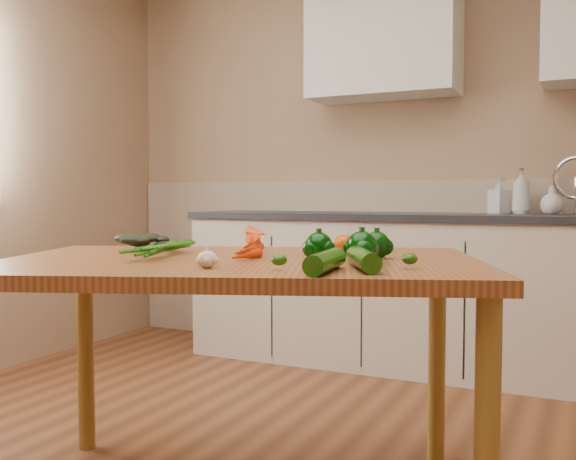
# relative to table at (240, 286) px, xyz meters

# --- Properties ---
(room) EXTENTS (4.04, 5.04, 2.64)m
(room) POSITION_rel_table_xyz_m (-0.06, -0.12, 0.54)
(room) COLOR brown
(room) RESTS_ON ground
(counter_run) EXTENTS (2.84, 0.64, 1.14)m
(counter_run) POSITION_rel_table_xyz_m (0.15, 1.90, -0.25)
(counter_run) COLOR beige
(counter_run) RESTS_ON ground
(upper_cabinets) EXTENTS (2.15, 0.35, 0.70)m
(upper_cabinets) POSITION_rel_table_xyz_m (0.45, 2.03, 1.24)
(upper_cabinets) COLOR silver
(upper_cabinets) RESTS_ON room
(table) EXTENTS (1.74, 1.43, 0.80)m
(table) POSITION_rel_table_xyz_m (0.00, 0.00, 0.00)
(table) COLOR #99552C
(table) RESTS_ON ground
(soap_bottle_a) EXTENTS (0.11, 0.11, 0.26)m
(soap_bottle_a) POSITION_rel_table_xyz_m (0.64, 2.03, 0.32)
(soap_bottle_a) COLOR silver
(soap_bottle_a) RESTS_ON counter_run
(soap_bottle_b) EXTENTS (0.13, 0.13, 0.20)m
(soap_bottle_b) POSITION_rel_table_xyz_m (0.52, 2.04, 0.29)
(soap_bottle_b) COLOR silver
(soap_bottle_b) RESTS_ON counter_run
(soap_bottle_c) EXTENTS (0.14, 0.14, 0.16)m
(soap_bottle_c) POSITION_rel_table_xyz_m (0.80, 2.00, 0.27)
(soap_bottle_c) COLOR silver
(soap_bottle_c) RESTS_ON counter_run
(carrot_bunch) EXTENTS (0.34, 0.30, 0.07)m
(carrot_bunch) POSITION_rel_table_xyz_m (-0.08, 0.03, 0.13)
(carrot_bunch) COLOR #DE3905
(carrot_bunch) RESTS_ON table
(leafy_greens) EXTENTS (0.21, 0.19, 0.11)m
(leafy_greens) POSITION_rel_table_xyz_m (-0.47, 0.12, 0.14)
(leafy_greens) COLOR black
(leafy_greens) RESTS_ON table
(garlic_bulb) EXTENTS (0.06, 0.06, 0.05)m
(garlic_bulb) POSITION_rel_table_xyz_m (0.05, -0.27, 0.11)
(garlic_bulb) COLOR beige
(garlic_bulb) RESTS_ON table
(pepper_a) EXTENTS (0.09, 0.09, 0.09)m
(pepper_a) POSITION_rel_table_xyz_m (0.26, 0.03, 0.13)
(pepper_a) COLOR black
(pepper_a) RESTS_ON table
(pepper_b) EXTENTS (0.09, 0.09, 0.09)m
(pepper_b) POSITION_rel_table_xyz_m (0.39, 0.18, 0.13)
(pepper_b) COLOR black
(pepper_b) RESTS_ON table
(pepper_c) EXTENTS (0.09, 0.09, 0.09)m
(pepper_c) POSITION_rel_table_xyz_m (0.39, 0.04, 0.14)
(pepper_c) COLOR black
(pepper_c) RESTS_ON table
(tomato_a) EXTENTS (0.07, 0.07, 0.07)m
(tomato_a) POSITION_rel_table_xyz_m (0.14, 0.27, 0.12)
(tomato_a) COLOR maroon
(tomato_a) RESTS_ON table
(tomato_b) EXTENTS (0.07, 0.07, 0.07)m
(tomato_b) POSITION_rel_table_xyz_m (0.25, 0.28, 0.12)
(tomato_b) COLOR #C44704
(tomato_b) RESTS_ON table
(tomato_c) EXTENTS (0.07, 0.07, 0.06)m
(tomato_c) POSITION_rel_table_xyz_m (0.31, 0.29, 0.12)
(tomato_c) COLOR #C44704
(tomato_c) RESTS_ON table
(zucchini_a) EXTENTS (0.17, 0.25, 0.06)m
(zucchini_a) POSITION_rel_table_xyz_m (0.45, -0.12, 0.12)
(zucchini_a) COLOR #164507
(zucchini_a) RESTS_ON table
(zucchini_b) EXTENTS (0.09, 0.26, 0.06)m
(zucchini_b) POSITION_rel_table_xyz_m (0.38, -0.22, 0.12)
(zucchini_b) COLOR #164507
(zucchini_b) RESTS_ON table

